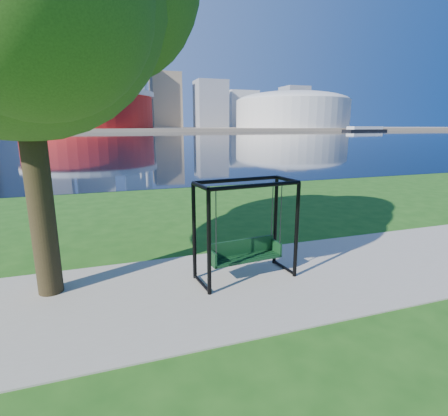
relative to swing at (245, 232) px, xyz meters
name	(u,v)px	position (x,y,z in m)	size (l,w,h in m)	color
ground	(217,278)	(-0.60, 0.21, -1.09)	(900.00, 900.00, 0.00)	#1E5114
path	(224,286)	(-0.60, -0.29, -1.08)	(120.00, 4.00, 0.03)	#9E937F
river	(111,138)	(-0.60, 102.21, -1.08)	(900.00, 180.00, 0.02)	black
far_bank	(105,129)	(-0.60, 306.21, -0.09)	(900.00, 228.00, 2.00)	#937F60
stadium	(87,108)	(-10.60, 235.21, 13.14)	(83.00, 83.00, 32.00)	maroon
arena	(292,109)	(134.40, 235.21, 14.78)	(84.00, 84.00, 26.56)	beige
skyline	(96,86)	(-4.86, 319.60, 34.80)	(392.00, 66.00, 96.50)	gray
swing	(245,232)	(0.00, 0.00, 0.00)	(2.29, 1.17, 2.26)	black
barge	(365,129)	(157.07, 180.85, 0.31)	(31.73, 11.45, 3.10)	black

